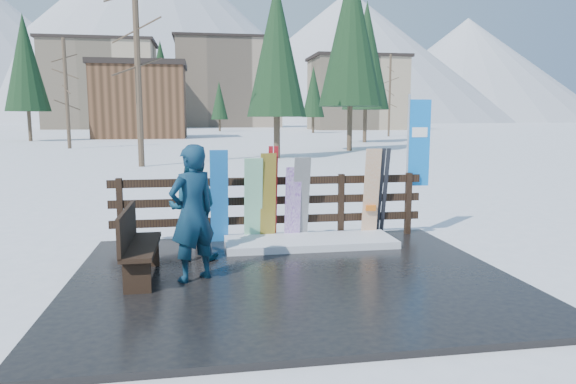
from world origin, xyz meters
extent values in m
plane|color=white|center=(0.00, 0.00, 0.00)|extent=(700.00, 700.00, 0.00)
cube|color=black|center=(0.00, 0.00, 0.04)|extent=(6.00, 5.00, 0.08)
cube|color=black|center=(-2.60, 2.20, 0.66)|extent=(0.10, 0.10, 1.15)
cube|color=black|center=(-1.30, 2.20, 0.66)|extent=(0.10, 0.10, 1.15)
cube|color=black|center=(0.00, 2.20, 0.66)|extent=(0.10, 0.10, 1.15)
cube|color=black|center=(1.30, 2.20, 0.66)|extent=(0.10, 0.10, 1.15)
cube|color=black|center=(2.60, 2.20, 0.66)|extent=(0.10, 0.10, 1.15)
cube|color=black|center=(0.00, 2.20, 0.43)|extent=(5.60, 0.05, 0.14)
cube|color=black|center=(0.00, 2.20, 0.78)|extent=(5.60, 0.05, 0.14)
cube|color=black|center=(0.00, 2.20, 1.13)|extent=(5.60, 0.05, 0.14)
cube|color=white|center=(0.60, 1.60, 0.14)|extent=(2.88, 1.00, 0.12)
cube|color=black|center=(-2.02, 0.17, 0.53)|extent=(0.40, 1.50, 0.06)
cube|color=black|center=(-2.02, -0.43, 0.30)|extent=(0.34, 0.06, 0.45)
cube|color=black|center=(-2.02, 0.77, 0.30)|extent=(0.34, 0.06, 0.45)
cube|color=black|center=(-2.20, 0.17, 0.80)|extent=(0.05, 1.50, 0.50)
cube|color=blue|center=(-0.92, 1.98, 0.90)|extent=(0.30, 0.39, 1.64)
cube|color=white|center=(-0.34, 1.98, 0.82)|extent=(0.31, 0.28, 1.49)
cube|color=yellow|center=(-0.08, 1.98, 0.86)|extent=(0.27, 0.24, 1.57)
cube|color=white|center=(0.36, 1.98, 0.74)|extent=(0.28, 0.25, 1.33)
cube|color=black|center=(0.51, 1.98, 0.83)|extent=(0.29, 0.34, 1.49)
cube|color=silver|center=(1.80, 1.98, 0.89)|extent=(0.28, 0.24, 1.63)
cube|color=#A6141B|center=(-0.03, 2.05, 0.92)|extent=(0.07, 0.31, 1.69)
cube|color=#A6141B|center=(0.06, 2.05, 0.92)|extent=(0.07, 0.31, 1.69)
cube|color=black|center=(1.99, 2.05, 0.90)|extent=(0.08, 0.32, 1.63)
cube|color=black|center=(2.08, 2.05, 0.90)|extent=(0.08, 0.32, 1.63)
cylinder|color=silver|center=(2.58, 2.25, 1.38)|extent=(0.04, 0.04, 2.60)
cube|color=blue|center=(2.80, 2.25, 1.78)|extent=(0.42, 0.02, 1.60)
imported|color=#0F3C4E|center=(-1.34, 0.01, 0.99)|extent=(0.80, 0.73, 1.82)
imported|color=navy|center=(-1.35, 1.07, 0.86)|extent=(0.85, 0.71, 1.56)
cube|color=tan|center=(-22.00, 110.00, 9.00)|extent=(22.00, 14.00, 18.00)
cube|color=black|center=(-22.00, 110.00, 18.30)|extent=(23.10, 14.70, 0.60)
cube|color=gray|center=(6.00, 130.00, 11.00)|extent=(26.00, 16.00, 22.00)
cube|color=black|center=(6.00, 130.00, 22.30)|extent=(27.30, 16.80, 0.60)
cube|color=tan|center=(30.00, 95.00, 7.00)|extent=(18.00, 12.00, 14.00)
cube|color=black|center=(30.00, 95.00, 14.30)|extent=(18.90, 12.60, 0.60)
cube|color=brown|center=(-8.00, 55.00, 4.00)|extent=(10.00, 8.00, 8.00)
cube|color=black|center=(-8.00, 55.00, 8.30)|extent=(10.50, 8.40, 0.60)
cylinder|color=#382B1E|center=(-4.00, 18.00, 5.74)|extent=(0.28, 0.28, 11.47)
cone|color=black|center=(3.00, 22.00, 4.66)|extent=(3.35, 3.35, 9.31)
cone|color=black|center=(9.00, 28.00, 6.13)|extent=(4.42, 4.42, 12.27)
cylinder|color=#382B1E|center=(-11.00, 34.00, 4.04)|extent=(0.28, 0.28, 8.08)
cone|color=black|center=(14.00, 40.00, 6.13)|extent=(4.41, 4.41, 12.26)
cone|color=black|center=(-18.00, 48.00, 5.87)|extent=(4.23, 4.23, 11.75)
cylinder|color=#382B1E|center=(22.00, 55.00, 5.04)|extent=(0.28, 0.28, 10.09)
cone|color=black|center=(-6.00, 60.00, 5.62)|extent=(4.04, 4.04, 11.23)
cone|color=black|center=(16.00, 72.00, 4.86)|extent=(3.50, 3.50, 9.72)
cone|color=black|center=(2.00, 85.00, 4.13)|extent=(2.98, 2.98, 8.27)
cone|color=white|center=(-30.00, 340.00, 60.00)|extent=(260.00, 260.00, 120.00)
cone|color=white|center=(90.00, 310.00, 40.00)|extent=(200.00, 200.00, 80.00)
cone|color=white|center=(180.00, 330.00, 35.00)|extent=(180.00, 180.00, 70.00)
camera|label=1|loc=(-1.20, -6.78, 2.23)|focal=32.00mm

